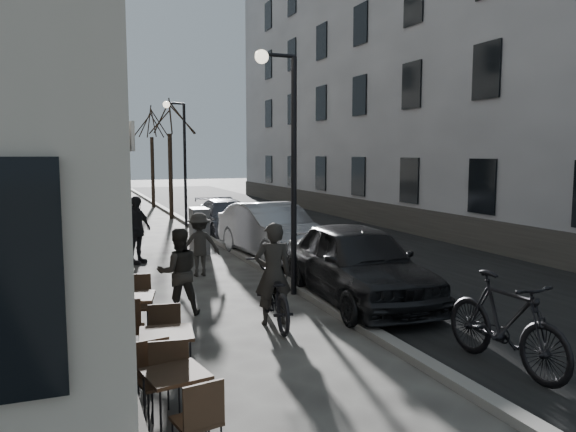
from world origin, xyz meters
TOP-DOWN VIEW (x-y plane):
  - ground at (0.00, 0.00)m, footprint 120.00×120.00m
  - road at (3.85, 16.00)m, footprint 7.30×60.00m
  - kerb at (0.20, 16.00)m, footprint 0.25×60.00m
  - building_left at (-6.00, 16.50)m, footprint 4.00×35.00m
  - building_right at (9.50, 16.50)m, footprint 4.00×35.00m
  - streetlamp_near at (-0.17, 6.00)m, footprint 0.90×0.28m
  - streetlamp_far at (-0.17, 18.00)m, footprint 0.90×0.28m
  - tree_near at (-0.10, 21.00)m, footprint 2.40×2.40m
  - tree_far at (-0.10, 27.00)m, footprint 2.40×2.40m
  - bistro_set_a at (-3.45, 0.70)m, footprint 0.72×1.55m
  - bistro_set_b at (-3.35, 1.90)m, footprint 0.73×1.65m
  - bistro_set_c at (-3.60, 3.75)m, footprint 0.82×1.75m
  - utility_cabinet at (-0.80, 11.74)m, footprint 0.55×0.93m
  - bicycle at (-1.13, 4.17)m, footprint 0.98×2.19m
  - cyclist_rider at (-1.13, 4.17)m, footprint 0.71×0.51m
  - pedestrian_near at (-2.58, 5.34)m, footprint 0.81×0.64m
  - pedestrian_mid at (-1.49, 8.54)m, footprint 1.02×0.60m
  - pedestrian_far at (-2.78, 10.66)m, footprint 1.12×1.05m
  - car_near at (1.00, 4.99)m, footprint 2.15×4.80m
  - car_mid at (1.00, 10.22)m, footprint 2.11×4.88m
  - car_far at (1.00, 15.28)m, footprint 1.81×4.40m
  - moped at (1.20, 1.02)m, footprint 0.76×2.26m

SIDE VIEW (x-z plane):
  - ground at x=0.00m, z-range 0.00..0.00m
  - road at x=3.85m, z-range 0.00..0.00m
  - kerb at x=0.20m, z-range 0.00..0.12m
  - bistro_set_a at x=-3.45m, z-range 0.01..0.90m
  - bistro_set_b at x=-3.35m, z-range 0.01..0.96m
  - bistro_set_c at x=-3.60m, z-range 0.01..1.01m
  - bicycle at x=-1.13m, z-range 0.00..1.11m
  - car_far at x=1.00m, z-range 0.00..1.27m
  - moped at x=1.20m, z-range 0.00..1.34m
  - utility_cabinet at x=-0.80m, z-range 0.00..1.37m
  - pedestrian_mid at x=-1.49m, z-range 0.00..1.56m
  - car_mid at x=1.00m, z-range 0.00..1.56m
  - car_near at x=1.00m, z-range 0.00..1.60m
  - pedestrian_near at x=-2.58m, z-range 0.00..1.64m
  - cyclist_rider at x=-1.13m, z-range 0.00..1.82m
  - pedestrian_far at x=-2.78m, z-range 0.00..1.86m
  - streetlamp_near at x=-0.17m, z-range 0.62..5.71m
  - streetlamp_far at x=-0.17m, z-range 0.62..5.71m
  - tree_near at x=-0.10m, z-range 1.81..7.51m
  - tree_far at x=-0.10m, z-range 1.81..7.51m
  - building_left at x=-6.00m, z-range 0.00..16.00m
  - building_right at x=9.50m, z-range 0.00..16.00m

